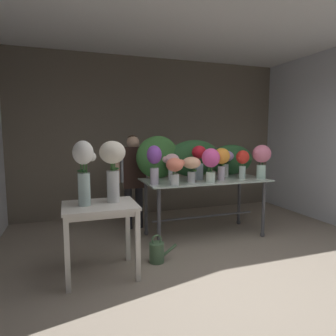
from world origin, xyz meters
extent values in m
plane|color=gray|center=(0.00, 1.65, 0.00)|extent=(7.26, 7.26, 0.00)
cube|color=#706656|center=(0.00, 3.30, 1.48)|extent=(5.34, 0.12, 2.96)
cube|color=silver|center=(2.67, 1.65, 1.48)|extent=(0.12, 3.42, 2.96)
cube|color=silver|center=(0.00, 1.65, 3.02)|extent=(5.46, 3.42, 0.12)
cube|color=#B5C6BC|center=(0.31, 1.67, 0.86)|extent=(1.84, 0.86, 0.02)
cylinder|color=#4C4C51|center=(-0.51, 1.35, 0.43)|extent=(0.05, 0.05, 0.85)
sphere|color=#4C4C51|center=(-0.51, 1.35, 0.03)|extent=(0.07, 0.07, 0.07)
cylinder|color=#4C4C51|center=(1.13, 1.35, 0.43)|extent=(0.05, 0.05, 0.85)
sphere|color=#4C4C51|center=(1.13, 1.35, 0.03)|extent=(0.07, 0.07, 0.07)
cylinder|color=#4C4C51|center=(-0.51, 2.00, 0.43)|extent=(0.05, 0.05, 0.85)
sphere|color=#4C4C51|center=(-0.51, 2.00, 0.03)|extent=(0.07, 0.07, 0.07)
cylinder|color=#4C4C51|center=(1.13, 2.00, 0.43)|extent=(0.05, 0.05, 0.85)
sphere|color=#4C4C51|center=(1.13, 2.00, 0.03)|extent=(0.07, 0.07, 0.07)
cylinder|color=#4C4C51|center=(0.31, 1.67, 0.30)|extent=(1.64, 0.03, 0.03)
cube|color=silver|center=(-1.31, 0.92, 0.78)|extent=(0.78, 0.61, 0.03)
cube|color=silver|center=(-1.31, 0.92, 0.73)|extent=(0.72, 0.55, 0.06)
cube|color=silver|center=(-1.66, 0.65, 0.38)|extent=(0.05, 0.05, 0.76)
cube|color=silver|center=(-0.96, 0.65, 0.38)|extent=(0.05, 0.05, 0.76)
cube|color=silver|center=(-1.66, 1.19, 0.38)|extent=(0.05, 0.05, 0.76)
cube|color=silver|center=(-0.96, 1.19, 0.38)|extent=(0.05, 0.05, 0.76)
cylinder|color=#232328|center=(-0.71, 2.38, 0.39)|extent=(0.12, 0.12, 0.78)
cylinder|color=#232328|center=(-0.53, 2.38, 0.39)|extent=(0.12, 0.12, 0.78)
cube|color=#999EA8|center=(-0.62, 2.38, 1.05)|extent=(0.42, 0.22, 0.54)
cube|color=black|center=(-0.62, 2.27, 1.01)|extent=(0.36, 0.02, 0.66)
cylinder|color=#D8AD8E|center=(-0.87, 2.38, 1.05)|extent=(0.09, 0.09, 0.55)
cylinder|color=#D8AD8E|center=(-0.36, 2.38, 1.05)|extent=(0.09, 0.09, 0.55)
sphere|color=#D8AD8E|center=(-0.62, 2.38, 1.41)|extent=(0.20, 0.20, 0.20)
ellipsoid|color=black|center=(-0.62, 2.40, 1.48)|extent=(0.15, 0.15, 0.09)
ellipsoid|color=#387033|center=(-0.32, 1.98, 1.19)|extent=(0.67, 0.22, 0.64)
ellipsoid|color=#28562D|center=(0.27, 1.98, 1.16)|extent=(0.89, 0.31, 0.58)
ellipsoid|color=#28562D|center=(0.93, 1.98, 1.12)|extent=(0.81, 0.28, 0.49)
cylinder|color=silver|center=(0.01, 1.49, 0.94)|extent=(0.11, 0.11, 0.15)
cylinder|color=#9EBCB2|center=(0.01, 1.49, 0.90)|extent=(0.10, 0.10, 0.06)
cylinder|color=#28562D|center=(0.03, 1.49, 0.99)|extent=(0.01, 0.01, 0.21)
cylinder|color=#28562D|center=(0.01, 1.51, 0.99)|extent=(0.01, 0.01, 0.21)
cylinder|color=#28562D|center=(-0.01, 1.49, 0.99)|extent=(0.01, 0.01, 0.21)
cylinder|color=#28562D|center=(0.01, 1.47, 0.99)|extent=(0.01, 0.01, 0.21)
ellipsoid|color=#F4B78E|center=(0.01, 1.49, 1.14)|extent=(0.26, 0.26, 0.17)
sphere|color=#F4B78E|center=(-0.07, 1.47, 1.16)|extent=(0.06, 0.06, 0.06)
ellipsoid|color=#477F3D|center=(0.05, 1.45, 1.04)|extent=(0.05, 0.10, 0.03)
cylinder|color=silver|center=(0.73, 1.81, 0.97)|extent=(0.11, 0.11, 0.20)
cylinder|color=#9EBCB2|center=(0.73, 1.81, 0.91)|extent=(0.10, 0.10, 0.08)
cylinder|color=#28562D|center=(0.75, 1.81, 1.01)|extent=(0.01, 0.01, 0.26)
cylinder|color=#28562D|center=(0.73, 1.83, 1.01)|extent=(0.01, 0.01, 0.26)
cylinder|color=#28562D|center=(0.71, 1.81, 1.01)|extent=(0.01, 0.01, 0.26)
cylinder|color=#28562D|center=(0.73, 1.79, 1.01)|extent=(0.01, 0.01, 0.26)
ellipsoid|color=#B28ED1|center=(0.73, 1.81, 1.20)|extent=(0.27, 0.27, 0.18)
sphere|color=#B28ED1|center=(0.64, 1.80, 1.18)|extent=(0.07, 0.07, 0.07)
cylinder|color=silver|center=(-0.52, 1.50, 0.98)|extent=(0.12, 0.12, 0.22)
cylinder|color=#9EBCB2|center=(-0.52, 1.50, 0.92)|extent=(0.11, 0.11, 0.09)
cylinder|color=#477F3D|center=(-0.50, 1.49, 1.04)|extent=(0.01, 0.01, 0.31)
cylinder|color=#477F3D|center=(-0.53, 1.52, 1.04)|extent=(0.01, 0.01, 0.31)
cylinder|color=#477F3D|center=(-0.54, 1.50, 1.04)|extent=(0.01, 0.01, 0.31)
cylinder|color=#477F3D|center=(-0.52, 1.47, 1.04)|extent=(0.01, 0.01, 0.31)
ellipsoid|color=purple|center=(-0.52, 1.50, 1.27)|extent=(0.20, 0.20, 0.25)
sphere|color=purple|center=(-0.59, 1.50, 1.25)|extent=(0.06, 0.06, 0.06)
sphere|color=purple|center=(-0.47, 1.48, 1.28)|extent=(0.06, 0.06, 0.06)
cylinder|color=silver|center=(-0.18, 1.77, 0.95)|extent=(0.11, 0.11, 0.16)
cylinder|color=#9EBCB2|center=(-0.18, 1.77, 0.91)|extent=(0.10, 0.10, 0.07)
cylinder|color=#477F3D|center=(-0.15, 1.77, 1.00)|extent=(0.01, 0.01, 0.24)
cylinder|color=#477F3D|center=(-0.19, 1.79, 1.00)|extent=(0.01, 0.01, 0.24)
cylinder|color=#477F3D|center=(-0.18, 1.76, 1.00)|extent=(0.01, 0.01, 0.24)
ellipsoid|color=#EFB2BC|center=(-0.18, 1.77, 1.17)|extent=(0.22, 0.22, 0.17)
sphere|color=#EFB2BC|center=(-0.27, 1.79, 1.17)|extent=(0.09, 0.09, 0.09)
sphere|color=#EFB2BC|center=(-0.12, 1.77, 1.15)|extent=(0.08, 0.08, 0.08)
cylinder|color=silver|center=(0.86, 1.53, 0.97)|extent=(0.10, 0.10, 0.19)
cylinder|color=#9EBCB2|center=(0.86, 1.53, 0.91)|extent=(0.09, 0.09, 0.08)
cylinder|color=#477F3D|center=(0.87, 1.53, 1.01)|extent=(0.01, 0.01, 0.26)
cylinder|color=#477F3D|center=(0.87, 1.55, 1.01)|extent=(0.01, 0.01, 0.26)
cylinder|color=#477F3D|center=(0.84, 1.53, 1.01)|extent=(0.01, 0.01, 0.26)
cylinder|color=#477F3D|center=(0.86, 1.51, 1.01)|extent=(0.01, 0.01, 0.26)
ellipsoid|color=red|center=(0.86, 1.53, 1.20)|extent=(0.20, 0.20, 0.20)
sphere|color=red|center=(0.79, 1.50, 1.18)|extent=(0.06, 0.06, 0.06)
cylinder|color=silver|center=(1.14, 1.45, 0.98)|extent=(0.14, 0.14, 0.21)
cylinder|color=#9EBCB2|center=(1.14, 1.45, 0.92)|extent=(0.12, 0.12, 0.09)
cylinder|color=#28562D|center=(1.16, 1.45, 1.02)|extent=(0.01, 0.01, 0.29)
cylinder|color=#28562D|center=(1.12, 1.47, 1.02)|extent=(0.01, 0.01, 0.29)
cylinder|color=#28562D|center=(1.13, 1.42, 1.02)|extent=(0.01, 0.01, 0.29)
ellipsoid|color=pink|center=(1.14, 1.45, 1.25)|extent=(0.27, 0.27, 0.26)
sphere|color=pink|center=(1.05, 1.44, 1.27)|extent=(0.11, 0.11, 0.11)
sphere|color=pink|center=(1.24, 1.47, 1.28)|extent=(0.08, 0.08, 0.08)
cylinder|color=silver|center=(0.50, 1.52, 0.97)|extent=(0.11, 0.11, 0.20)
cylinder|color=#9EBCB2|center=(0.50, 1.52, 0.92)|extent=(0.10, 0.10, 0.09)
cylinder|color=#28562D|center=(0.52, 1.53, 1.02)|extent=(0.01, 0.01, 0.27)
cylinder|color=#28562D|center=(0.48, 1.54, 1.02)|extent=(0.01, 0.01, 0.27)
cylinder|color=#28562D|center=(0.50, 1.51, 1.02)|extent=(0.01, 0.01, 0.27)
ellipsoid|color=orange|center=(0.50, 1.52, 1.22)|extent=(0.24, 0.24, 0.23)
sphere|color=orange|center=(0.41, 1.51, 1.23)|extent=(0.07, 0.07, 0.07)
ellipsoid|color=#477F3D|center=(0.52, 1.51, 1.10)|extent=(0.10, 0.10, 0.03)
cylinder|color=silver|center=(0.22, 1.70, 0.99)|extent=(0.13, 0.13, 0.24)
cylinder|color=#9EBCB2|center=(0.22, 1.70, 0.92)|extent=(0.12, 0.12, 0.10)
cylinder|color=#2D6028|center=(0.24, 1.70, 1.05)|extent=(0.01, 0.01, 0.34)
cylinder|color=#2D6028|center=(0.21, 1.72, 1.05)|extent=(0.01, 0.01, 0.34)
cylinder|color=#2D6028|center=(0.22, 1.68, 1.05)|extent=(0.01, 0.01, 0.34)
ellipsoid|color=red|center=(0.22, 1.70, 1.28)|extent=(0.21, 0.21, 0.19)
sphere|color=red|center=(0.29, 1.69, 1.28)|extent=(0.07, 0.07, 0.07)
cylinder|color=silver|center=(0.26, 1.40, 0.94)|extent=(0.13, 0.13, 0.14)
cylinder|color=#9EBCB2|center=(0.26, 1.40, 0.90)|extent=(0.12, 0.12, 0.06)
cylinder|color=#387033|center=(0.28, 1.39, 1.01)|extent=(0.01, 0.01, 0.25)
cylinder|color=#387033|center=(0.26, 1.43, 1.01)|extent=(0.01, 0.01, 0.25)
cylinder|color=#387033|center=(0.23, 1.40, 1.01)|extent=(0.01, 0.01, 0.25)
cylinder|color=#387033|center=(0.27, 1.38, 1.01)|extent=(0.01, 0.01, 0.25)
ellipsoid|color=#E54C9E|center=(0.26, 1.40, 1.21)|extent=(0.25, 0.25, 0.26)
sphere|color=#E54C9E|center=(0.33, 1.40, 1.18)|extent=(0.08, 0.08, 0.08)
cylinder|color=silver|center=(-0.29, 1.34, 0.95)|extent=(0.11, 0.11, 0.15)
cylinder|color=#9EBCB2|center=(-0.29, 1.34, 0.90)|extent=(0.10, 0.10, 0.06)
cylinder|color=#477F3D|center=(-0.28, 1.34, 0.99)|extent=(0.01, 0.01, 0.21)
cylinder|color=#477F3D|center=(-0.31, 1.35, 0.99)|extent=(0.01, 0.01, 0.21)
cylinder|color=#477F3D|center=(-0.31, 1.32, 0.99)|extent=(0.01, 0.01, 0.21)
ellipsoid|color=#EF7A60|center=(-0.29, 1.34, 1.14)|extent=(0.23, 0.23, 0.18)
sphere|color=#EF7A60|center=(-0.20, 1.34, 1.16)|extent=(0.10, 0.10, 0.10)
cylinder|color=silver|center=(-1.46, 0.92, 0.97)|extent=(0.13, 0.13, 0.35)
cylinder|color=#9EBCB2|center=(-1.46, 0.92, 0.87)|extent=(0.12, 0.12, 0.15)
cylinder|color=#387033|center=(-1.43, 0.92, 1.04)|extent=(0.01, 0.01, 0.48)
cylinder|color=#387033|center=(-1.46, 0.95, 1.04)|extent=(0.01, 0.01, 0.48)
cylinder|color=#387033|center=(-1.49, 0.93, 1.04)|extent=(0.01, 0.01, 0.48)
cylinder|color=#387033|center=(-1.46, 0.90, 1.04)|extent=(0.01, 0.01, 0.48)
ellipsoid|color=white|center=(-1.46, 0.92, 1.35)|extent=(0.21, 0.21, 0.25)
sphere|color=white|center=(-1.53, 0.90, 1.35)|extent=(0.08, 0.08, 0.08)
sphere|color=white|center=(-1.38, 0.95, 1.31)|extent=(0.10, 0.10, 0.10)
ellipsoid|color=#28562D|center=(-1.48, 0.94, 1.16)|extent=(0.10, 0.05, 0.03)
cylinder|color=silver|center=(-1.15, 0.98, 0.97)|extent=(0.14, 0.14, 0.35)
cylinder|color=#9EBCB2|center=(-1.15, 0.98, 0.87)|extent=(0.13, 0.13, 0.15)
cylinder|color=#477F3D|center=(-1.13, 0.98, 1.04)|extent=(0.01, 0.01, 0.47)
cylinder|color=#477F3D|center=(-1.15, 1.01, 1.04)|extent=(0.01, 0.01, 0.47)
cylinder|color=#477F3D|center=(-1.17, 0.99, 1.04)|extent=(0.01, 0.01, 0.47)
cylinder|color=#477F3D|center=(-1.15, 0.95, 1.04)|extent=(0.01, 0.01, 0.47)
ellipsoid|color=silver|center=(-1.15, 0.98, 1.35)|extent=(0.28, 0.28, 0.25)
ellipsoid|color=#2D6028|center=(-1.13, 1.00, 1.16)|extent=(0.10, 0.04, 0.03)
cylinder|color=#4C704C|center=(-0.64, 1.02, 0.12)|extent=(0.18, 0.18, 0.24)
cylinder|color=#4C704C|center=(-0.47, 1.02, 0.13)|extent=(0.18, 0.04, 0.14)
torus|color=#4C704C|center=(-0.64, 1.02, 0.28)|extent=(0.13, 0.02, 0.13)
camera|label=1|loc=(-1.63, -2.24, 1.56)|focal=31.49mm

